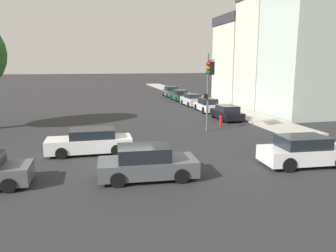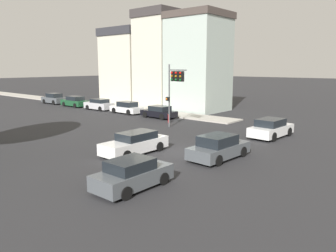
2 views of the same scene
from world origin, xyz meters
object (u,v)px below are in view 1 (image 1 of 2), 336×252
object	(u,v)px
crossing_car_0	(304,151)
parked_car_4	(171,92)
crossing_car_2	(90,142)
fire_hydrant	(221,121)
parked_car_0	(227,113)
parked_car_1	(207,105)
parked_car_3	(180,96)
parked_car_2	(192,100)
traffic_signal	(209,76)
crossing_car_3	(147,163)

from	to	relation	value
crossing_car_0	parked_car_4	world-z (taller)	parked_car_4
crossing_car_2	fire_hydrant	bearing A→B (deg)	-150.05
parked_car_0	parked_car_1	distance (m)	5.28
crossing_car_2	parked_car_3	xyz separation A→B (m)	(12.09, 24.75, 0.02)
crossing_car_2	crossing_car_0	bearing A→B (deg)	156.33
parked_car_0	parked_car_2	xyz separation A→B (m)	(-0.02, 10.51, 0.04)
parked_car_4	fire_hydrant	xyz separation A→B (m)	(-1.81, -24.46, -0.26)
crossing_car_0	parked_car_2	size ratio (longest dim) A/B	1.08
parked_car_1	fire_hydrant	bearing A→B (deg)	168.17
crossing_car_0	parked_car_0	distance (m)	13.61
crossing_car_2	traffic_signal	bearing A→B (deg)	-156.60
crossing_car_0	parked_car_3	distance (m)	29.51
parked_car_1	fire_hydrant	distance (m)	8.47
crossing_car_0	fire_hydrant	distance (m)	10.54
crossing_car_2	fire_hydrant	size ratio (longest dim) A/B	5.17
crossing_car_2	fire_hydrant	xyz separation A→B (m)	(10.31, 5.82, -0.19)
crossing_car_3	parked_car_0	world-z (taller)	crossing_car_3
traffic_signal	parked_car_1	size ratio (longest dim) A/B	1.36
crossing_car_3	crossing_car_0	bearing A→B (deg)	3.77
parked_car_3	parked_car_4	size ratio (longest dim) A/B	1.04
crossing_car_3	parked_car_4	distance (m)	36.41
crossing_car_0	crossing_car_3	xyz separation A→B (m)	(-8.06, -0.10, -0.02)
crossing_car_3	parked_car_2	distance (m)	25.99
parked_car_1	crossing_car_3	bearing A→B (deg)	153.61
crossing_car_3	parked_car_4	bearing A→B (deg)	77.64
crossing_car_2	crossing_car_3	size ratio (longest dim) A/B	1.07
parked_car_1	parked_car_2	world-z (taller)	parked_car_1
crossing_car_3	parked_car_2	bearing A→B (deg)	71.24
crossing_car_0	crossing_car_3	distance (m)	8.06
crossing_car_0	parked_car_4	bearing A→B (deg)	90.74
parked_car_0	parked_car_3	size ratio (longest dim) A/B	0.93
crossing_car_2	parked_car_4	xyz separation A→B (m)	(12.12, 30.28, 0.07)
crossing_car_3	parked_car_0	bearing A→B (deg)	57.64
parked_car_4	parked_car_1	bearing A→B (deg)	178.80
parked_car_2	fire_hydrant	distance (m)	13.61
crossing_car_2	parked_car_2	xyz separation A→B (m)	(12.10, 19.31, 0.01)
crossing_car_0	parked_car_4	distance (m)	35.04
traffic_signal	crossing_car_3	bearing A→B (deg)	66.46
crossing_car_3	parked_car_1	bearing A→B (deg)	65.83
crossing_car_2	parked_car_2	distance (m)	22.79
fire_hydrant	parked_car_2	bearing A→B (deg)	82.44
parked_car_0	parked_car_1	bearing A→B (deg)	0.37
parked_car_4	fire_hydrant	size ratio (longest dim) A/B	4.58
fire_hydrant	crossing_car_2	bearing A→B (deg)	-150.58
parked_car_0	parked_car_4	distance (m)	21.49
fire_hydrant	parked_car_1	bearing A→B (deg)	77.34
traffic_signal	crossing_car_2	size ratio (longest dim) A/B	1.22
crossing_car_2	parked_car_1	world-z (taller)	parked_car_1
parked_car_0	parked_car_2	size ratio (longest dim) A/B	0.98
traffic_signal	parked_car_0	world-z (taller)	traffic_signal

